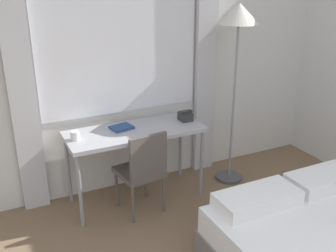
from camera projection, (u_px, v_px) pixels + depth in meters
wall_back_with_window at (136, 62)px, 4.00m from camera, size 5.41×0.13×2.70m
desk at (135, 135)px, 3.88m from camera, size 1.35×0.55×0.77m
desk_chair at (143, 168)px, 3.71m from camera, size 0.45×0.45×0.85m
standing_lamp at (238, 30)px, 3.90m from camera, size 0.41×0.41×1.93m
telephone at (185, 116)px, 4.07m from camera, size 0.14×0.13×0.11m
book at (122, 127)px, 3.87m from camera, size 0.23×0.20×0.02m
mug at (75, 136)px, 3.60m from camera, size 0.08×0.08×0.09m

